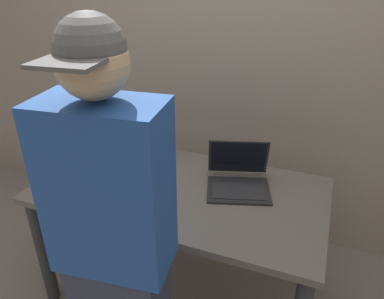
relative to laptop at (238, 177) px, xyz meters
The scene contains 8 objects.
ground_plane 0.89m from the laptop, 154.10° to the right, with size 8.00×8.00×0.00m, color slate.
desk 0.37m from the laptop, 154.10° to the right, with size 1.57×0.83×0.77m.
laptop is the anchor object (origin of this frame).
beer_bottle_amber 0.74m from the laptop, behind, with size 0.07×0.07×0.26m.
beer_bottle_green 0.61m from the laptop, 160.05° to the left, with size 0.07×0.07×0.28m.
beer_bottle_dark 0.58m from the laptop, behind, with size 0.08×0.08×0.29m.
person_figure 0.87m from the laptop, 107.25° to the right, with size 0.44×0.33×1.76m.
back_wall 0.90m from the laptop, 112.38° to the left, with size 6.00×0.10×2.60m, color gray.
Camera 1 is at (0.68, -1.54, 1.87)m, focal length 33.94 mm.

